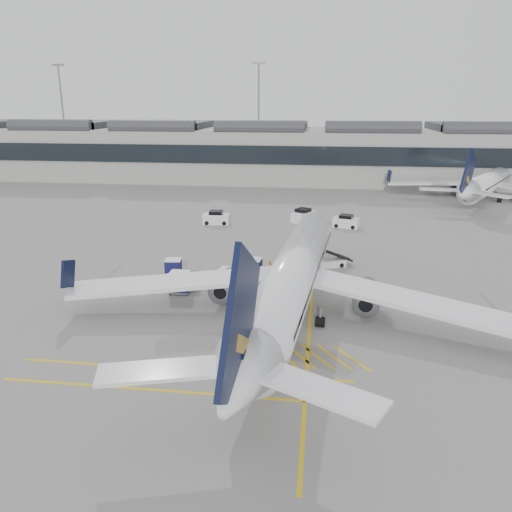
# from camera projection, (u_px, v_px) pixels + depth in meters

# --- Properties ---
(ground) EXTENTS (220.00, 220.00, 0.00)m
(ground) POSITION_uv_depth(u_px,v_px,m) (192.00, 308.00, 42.26)
(ground) COLOR gray
(ground) RESTS_ON ground
(terminal) EXTENTS (200.00, 20.45, 12.40)m
(terminal) POSITION_uv_depth(u_px,v_px,m) (273.00, 152.00, 108.51)
(terminal) COLOR #9E9E99
(terminal) RESTS_ON ground
(light_masts) EXTENTS (113.00, 0.60, 25.45)m
(light_masts) POSITION_uv_depth(u_px,v_px,m) (272.00, 111.00, 119.54)
(light_masts) COLOR slate
(light_masts) RESTS_ON ground
(apron_markings) EXTENTS (0.25, 60.00, 0.01)m
(apron_markings) POSITION_uv_depth(u_px,v_px,m) (313.00, 274.00, 50.50)
(apron_markings) COLOR gold
(apron_markings) RESTS_ON ground
(airliner_main) EXTENTS (36.81, 40.39, 10.74)m
(airliner_main) POSITION_uv_depth(u_px,v_px,m) (292.00, 278.00, 40.16)
(airliner_main) COLOR white
(airliner_main) RESTS_ON ground
(airliner_far) EXTENTS (31.34, 34.57, 10.17)m
(airliner_far) POSITION_uv_depth(u_px,v_px,m) (489.00, 183.00, 87.83)
(airliner_far) COLOR white
(airliner_far) RESTS_ON ground
(belt_loader) EXTENTS (5.12, 3.09, 2.04)m
(belt_loader) POSITION_uv_depth(u_px,v_px,m) (325.00, 261.00, 52.73)
(belt_loader) COLOR silver
(belt_loader) RESTS_ON ground
(baggage_cart_a) EXTENTS (2.04, 1.75, 1.98)m
(baggage_cart_a) POSITION_uv_depth(u_px,v_px,m) (252.00, 268.00, 49.20)
(baggage_cart_a) COLOR gray
(baggage_cart_a) RESTS_ON ground
(baggage_cart_b) EXTENTS (2.08, 1.80, 1.98)m
(baggage_cart_b) POSITION_uv_depth(u_px,v_px,m) (229.00, 278.00, 46.26)
(baggage_cart_b) COLOR gray
(baggage_cart_b) RESTS_ON ground
(baggage_cart_c) EXTENTS (1.93, 1.60, 2.00)m
(baggage_cart_c) POSITION_uv_depth(u_px,v_px,m) (180.00, 282.00, 45.32)
(baggage_cart_c) COLOR gray
(baggage_cart_c) RESTS_ON ground
(baggage_cart_d) EXTENTS (1.82, 1.55, 1.77)m
(baggage_cart_d) POSITION_uv_depth(u_px,v_px,m) (173.00, 267.00, 49.68)
(baggage_cart_d) COLOR gray
(baggage_cart_d) RESTS_ON ground
(ramp_agent_a) EXTENTS (0.60, 0.69, 1.60)m
(ramp_agent_a) POSITION_uv_depth(u_px,v_px,m) (270.00, 269.00, 49.70)
(ramp_agent_a) COLOR orange
(ramp_agent_a) RESTS_ON ground
(ramp_agent_b) EXTENTS (0.91, 0.74, 1.77)m
(ramp_agent_b) POSITION_uv_depth(u_px,v_px,m) (240.00, 287.00, 44.67)
(ramp_agent_b) COLOR orange
(ramp_agent_b) RESTS_ON ground
(pushback_tug) EXTENTS (2.54, 1.80, 1.31)m
(pushback_tug) POSITION_uv_depth(u_px,v_px,m) (186.00, 283.00, 46.52)
(pushback_tug) COLOR #575C4E
(pushback_tug) RESTS_ON ground
(safety_cone_nose) EXTENTS (0.40, 0.40, 0.56)m
(safety_cone_nose) POSITION_uv_depth(u_px,v_px,m) (310.00, 244.00, 60.02)
(safety_cone_nose) COLOR #F24C0A
(safety_cone_nose) RESTS_ON ground
(safety_cone_engine) EXTENTS (0.36, 0.36, 0.51)m
(safety_cone_engine) POSITION_uv_depth(u_px,v_px,m) (358.00, 282.00, 47.54)
(safety_cone_engine) COLOR #F24C0A
(safety_cone_engine) RESTS_ON ground
(service_van_left) EXTENTS (3.80, 2.05, 1.90)m
(service_van_left) POSITION_uv_depth(u_px,v_px,m) (216.00, 218.00, 70.84)
(service_van_left) COLOR silver
(service_van_left) RESTS_ON ground
(service_van_mid) EXTENTS (3.47, 4.19, 1.93)m
(service_van_mid) POSITION_uv_depth(u_px,v_px,m) (303.00, 216.00, 72.20)
(service_van_mid) COLOR silver
(service_van_mid) RESTS_ON ground
(service_van_right) EXTENTS (3.79, 2.57, 1.78)m
(service_van_right) POSITION_uv_depth(u_px,v_px,m) (346.00, 222.00, 68.91)
(service_van_right) COLOR silver
(service_van_right) RESTS_ON ground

